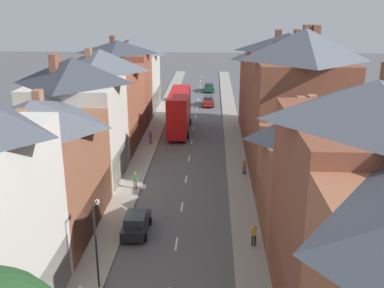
% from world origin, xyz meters
% --- Properties ---
extents(pavement_left, '(2.20, 104.00, 0.14)m').
position_xyz_m(pavement_left, '(-5.10, 38.00, 0.07)').
color(pavement_left, gray).
rests_on(pavement_left, ground).
extents(pavement_right, '(2.20, 104.00, 0.14)m').
position_xyz_m(pavement_right, '(5.10, 38.00, 0.07)').
color(pavement_right, gray).
rests_on(pavement_right, ground).
extents(centre_line_dashes, '(0.14, 97.80, 0.01)m').
position_xyz_m(centre_line_dashes, '(0.00, 36.00, 0.01)').
color(centre_line_dashes, silver).
rests_on(centre_line_dashes, ground).
extents(terrace_row_left, '(8.00, 70.16, 13.42)m').
position_xyz_m(terrace_row_left, '(-10.19, 22.06, 5.63)').
color(terrace_row_left, brown).
rests_on(terrace_row_left, ground).
extents(terrace_row_right, '(8.00, 57.29, 14.52)m').
position_xyz_m(terrace_row_right, '(10.19, 16.96, 6.31)').
color(terrace_row_right, '#A36042').
rests_on(terrace_row_right, ground).
extents(double_decker_bus_lead, '(2.74, 10.80, 5.30)m').
position_xyz_m(double_decker_bus_lead, '(-1.81, 40.17, 2.82)').
color(double_decker_bus_lead, red).
rests_on(double_decker_bus_lead, ground).
extents(car_near_blue, '(1.90, 4.35, 1.70)m').
position_xyz_m(car_near_blue, '(-3.10, 58.47, 0.86)').
color(car_near_blue, silver).
rests_on(car_near_blue, ground).
extents(car_near_silver, '(1.90, 4.37, 1.65)m').
position_xyz_m(car_near_silver, '(1.80, 55.27, 0.83)').
color(car_near_silver, maroon).
rests_on(car_near_silver, ground).
extents(car_parked_left_a, '(1.90, 4.25, 1.65)m').
position_xyz_m(car_parked_left_a, '(1.80, 66.92, 0.83)').
color(car_parked_left_a, '#144728').
rests_on(car_parked_left_a, ground).
extents(car_parked_right_a, '(1.90, 3.99, 1.60)m').
position_xyz_m(car_parked_right_a, '(-3.10, 13.42, 0.81)').
color(car_parked_right_a, black).
rests_on(car_parked_right_a, ground).
extents(pedestrian_mid_left, '(0.36, 0.22, 1.61)m').
position_xyz_m(pedestrian_mid_left, '(5.47, 11.78, 1.03)').
color(pedestrian_mid_left, '#23232D').
rests_on(pedestrian_mid_left, pavement_right).
extents(pedestrian_mid_right, '(0.36, 0.22, 1.61)m').
position_xyz_m(pedestrian_mid_right, '(-4.47, 21.28, 1.03)').
color(pedestrian_mid_right, brown).
rests_on(pedestrian_mid_right, pavement_left).
extents(pedestrian_far_left, '(0.36, 0.22, 1.61)m').
position_xyz_m(pedestrian_far_left, '(5.68, 25.26, 1.03)').
color(pedestrian_far_left, '#3D4256').
rests_on(pedestrian_far_left, pavement_right).
extents(pedestrian_far_right, '(0.36, 0.22, 1.61)m').
position_xyz_m(pedestrian_far_right, '(-4.86, 34.47, 1.03)').
color(pedestrian_far_right, brown).
rests_on(pedestrian_far_right, pavement_left).
extents(street_lamp, '(0.20, 1.12, 5.50)m').
position_xyz_m(street_lamp, '(-4.25, 6.76, 3.24)').
color(street_lamp, black).
rests_on(street_lamp, ground).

